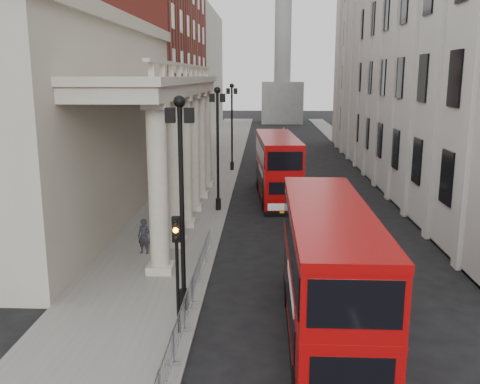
{
  "coord_description": "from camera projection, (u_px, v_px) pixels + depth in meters",
  "views": [
    {
      "loc": [
        2.48,
        -15.55,
        9.13
      ],
      "look_at": [
        1.25,
        12.05,
        3.11
      ],
      "focal_mm": 40.0,
      "sensor_mm": 36.0,
      "label": 1
    }
  ],
  "objects": [
    {
      "name": "pedestrian_b",
      "position": [
        158.0,
        196.0,
        37.41
      ],
      "size": [
        0.95,
        0.87,
        1.59
      ],
      "primitive_type": "imported",
      "rotation": [
        0.0,
        0.0,
        3.57
      ],
      "color": "black",
      "rests_on": "sidewalk_west"
    },
    {
      "name": "bus_far",
      "position": [
        277.0,
        166.0,
        40.17
      ],
      "size": [
        3.37,
        11.17,
        4.76
      ],
      "rotation": [
        0.0,
        0.0,
        0.07
      ],
      "color": "#860606",
      "rests_on": "ground"
    },
    {
      "name": "portico_building",
      "position": [
        60.0,
        126.0,
        33.99
      ],
      "size": [
        9.0,
        28.0,
        12.0
      ],
      "primitive_type": "cube",
      "color": "#9E9885",
      "rests_on": "ground"
    },
    {
      "name": "brick_building",
      "position": [
        153.0,
        60.0,
        62.21
      ],
      "size": [
        9.0,
        32.0,
        22.0
      ],
      "primitive_type": "cube",
      "color": "maroon",
      "rests_on": "ground"
    },
    {
      "name": "traffic_light",
      "position": [
        177.0,
        253.0,
        18.53
      ],
      "size": [
        0.28,
        0.33,
        4.3
      ],
      "color": "black",
      "rests_on": "sidewalk_west"
    },
    {
      "name": "lamp_post_south",
      "position": [
        181.0,
        190.0,
        20.12
      ],
      "size": [
        1.05,
        0.44,
        8.32
      ],
      "color": "black",
      "rests_on": "sidewalk_west"
    },
    {
      "name": "kerb",
      "position": [
        234.0,
        182.0,
        46.5
      ],
      "size": [
        0.2,
        140.0,
        0.14
      ],
      "primitive_type": "cube",
      "color": "slate",
      "rests_on": "ground"
    },
    {
      "name": "lamp_post_north",
      "position": [
        232.0,
        121.0,
        51.36
      ],
      "size": [
        1.05,
        0.44,
        8.32
      ],
      "color": "black",
      "rests_on": "sidewalk_west"
    },
    {
      "name": "sidewalk_east",
      "position": [
        391.0,
        184.0,
        45.92
      ],
      "size": [
        3.0,
        140.0,
        0.12
      ],
      "primitive_type": "cube",
      "color": "slate",
      "rests_on": "ground"
    },
    {
      "name": "sidewalk_west",
      "position": [
        201.0,
        182.0,
        46.64
      ],
      "size": [
        6.0,
        140.0,
        0.12
      ],
      "primitive_type": "cube",
      "color": "slate",
      "rests_on": "ground"
    },
    {
      "name": "bus_near",
      "position": [
        328.0,
        272.0,
        18.47
      ],
      "size": [
        2.74,
        11.09,
        4.78
      ],
      "rotation": [
        0.0,
        0.0,
        -0.0
      ],
      "color": "#960607",
      "rests_on": "ground"
    },
    {
      "name": "west_building_far",
      "position": [
        190.0,
        71.0,
        93.66
      ],
      "size": [
        9.0,
        30.0,
        20.0
      ],
      "primitive_type": "cube",
      "color": "#9E9885",
      "rests_on": "ground"
    },
    {
      "name": "ground",
      "position": [
        185.0,
        365.0,
        17.23
      ],
      "size": [
        260.0,
        260.0,
        0.0
      ],
      "primitive_type": "plane",
      "color": "black",
      "rests_on": "ground"
    },
    {
      "name": "pedestrian_c",
      "position": [
        161.0,
        208.0,
        33.61
      ],
      "size": [
        0.98,
        0.75,
        1.78
      ],
      "primitive_type": "imported",
      "rotation": [
        0.0,
        0.0,
        6.06
      ],
      "color": "black",
      "rests_on": "sidewalk_west"
    },
    {
      "name": "crowd_barriers",
      "position": [
        184.0,
        315.0,
        19.28
      ],
      "size": [
        0.5,
        18.75,
        1.1
      ],
      "color": "gray",
      "rests_on": "sidewalk_west"
    },
    {
      "name": "monument_column",
      "position": [
        283.0,
        40.0,
        103.38
      ],
      "size": [
        8.0,
        8.0,
        54.2
      ],
      "color": "#60605E",
      "rests_on": "ground"
    },
    {
      "name": "lamp_post_mid",
      "position": [
        218.0,
        140.0,
        35.74
      ],
      "size": [
        1.05,
        0.44,
        8.32
      ],
      "color": "black",
      "rests_on": "sidewalk_west"
    },
    {
      "name": "pedestrian_a",
      "position": [
        144.0,
        236.0,
        27.54
      ],
      "size": [
        0.75,
        0.58,
        1.82
      ],
      "primitive_type": "imported",
      "rotation": [
        0.0,
        0.0,
        -0.23
      ],
      "color": "black",
      "rests_on": "sidewalk_west"
    },
    {
      "name": "east_building",
      "position": [
        425.0,
        35.0,
        45.11
      ],
      "size": [
        8.0,
        55.0,
        25.0
      ],
      "primitive_type": "cube",
      "color": "beige",
      "rests_on": "ground"
    }
  ]
}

